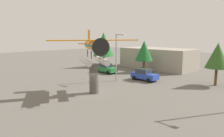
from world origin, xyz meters
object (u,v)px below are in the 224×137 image
Objects in this scene: floatplane_monument at (94,50)px; tree_center_back at (217,56)px; tree_west at (104,44)px; storefront_building at (158,58)px; display_pedestal at (94,79)px; streetlight_primary at (117,54)px; tree_east at (144,51)px; car_near_green at (106,68)px; car_mid_blue at (144,75)px.

floatplane_monument is 1.66× the size of tree_center_back.
floatplane_monument is 21.47m from tree_west.
storefront_building is 2.54× the size of tree_center_back.
streetlight_primary is (-2.66, 6.68, 2.37)m from display_pedestal.
streetlight_primary is 15.00m from tree_west.
display_pedestal is 16.62m from tree_east.
tree_east is (4.37, 5.50, 3.11)m from car_near_green.
storefront_building is (-5.58, 11.92, 1.20)m from car_mid_blue.
tree_west is 23.72m from tree_center_back.
floatplane_monument is at bearing -73.27° from tree_east.
car_near_green is 0.72× the size of tree_center_back.
floatplane_monument reaches higher than tree_center_back.
car_near_green is at bearing -105.55° from storefront_building.
display_pedestal is 10.12m from car_mid_blue.
tree_east reaches higher than car_mid_blue.
streetlight_primary is at bearing -34.53° from tree_west.
streetlight_primary is 1.20× the size of tree_center_back.
tree_west is at bearing -176.53° from tree_east.
storefront_building is (-3.11, 15.32, -2.05)m from streetlight_primary.
tree_east is (-1.99, 9.12, -0.13)m from streetlight_primary.
streetlight_primary reaches higher than storefront_building.
display_pedestal is at bearing -45.32° from tree_west.
tree_east is 1.00× the size of tree_center_back.
car_mid_blue is at bearing 91.07° from display_pedestal.
streetlight_primary is 13.71m from tree_center_back.
floatplane_monument is 2.31× the size of car_mid_blue.
floatplane_monument is at bearing -75.06° from storefront_building.
tree_center_back reaches higher than tree_east.
storefront_building reaches higher than car_mid_blue.
car_near_green is 12.20m from storefront_building.
floatplane_monument reaches higher than storefront_building.
streetlight_primary is (-2.78, 6.74, -1.06)m from floatplane_monument.
tree_west is (-5.98, 4.87, 4.02)m from car_near_green.
tree_center_back is (8.88, 4.29, 3.22)m from car_mid_blue.
floatplane_monument is at bearing -27.89° from display_pedestal.
tree_west is (-12.34, 8.49, 0.77)m from streetlight_primary.
car_mid_blue is 0.72× the size of tree_east.
car_near_green is at bearing -39.17° from tree_west.
tree_east is at bearing 134.62° from floatplane_monument.
display_pedestal is 0.50× the size of streetlight_primary.
floatplane_monument reaches higher than streetlight_primary.
tree_center_back is (11.35, 7.69, -0.03)m from streetlight_primary.
car_near_green is 8.01m from streetlight_primary.
tree_center_back reaches higher than storefront_building.
tree_east reaches higher than display_pedestal.
tree_west reaches higher than car_near_green.
car_mid_blue is 0.60× the size of streetlight_primary.
tree_west is at bearing 140.83° from car_near_green.
storefront_building is 16.48m from tree_center_back.
streetlight_primary reaches higher than tree_east.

